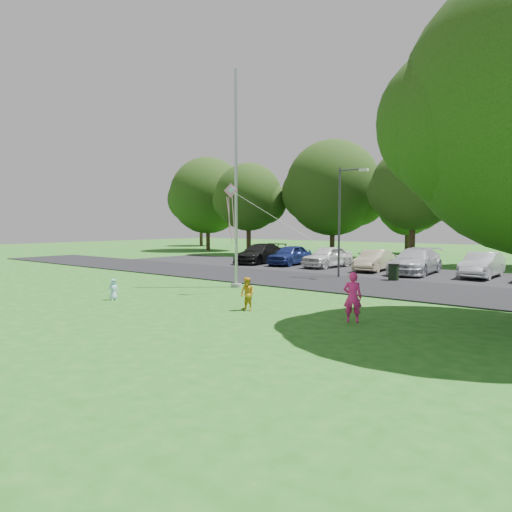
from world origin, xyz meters
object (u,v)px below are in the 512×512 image
Objects in this scene: trash_can at (394,273)px; child_blue at (113,289)px; flagpole at (236,198)px; woman at (353,297)px; street_lamp at (343,212)px; child_yellow at (247,294)px; kite at (233,202)px.

trash_can reaches higher than child_blue.
child_blue is (-1.36, -5.74, -3.76)m from flagpole.
flagpole is at bearing -47.96° from woman.
child_yellow is (1.86, -10.43, -3.03)m from street_lamp.
child_blue is at bearing -147.84° from kite.
street_lamp is (2.27, 6.22, -0.57)m from flagpole.
woman is at bearing -74.78° from trash_can.
child_yellow is at bearing -14.15° from woman.
kite is at bearing -52.16° from flagpole.
kite is at bearing -22.01° from child_blue.
trash_can is (4.96, 6.67, -3.71)m from flagpole.
child_yellow reaches higher than child_blue.
woman reaches higher than child_blue.
trash_can is 10.72m from woman.
flagpole reaches higher than woman.
flagpole is 12.17× the size of child_blue.
woman is 9.37m from child_blue.
woman is at bearing -60.73° from street_lamp.
street_lamp is at bearing 61.95° from kite.
trash_can is 9.82m from kite.
kite is at bearing 142.81° from child_yellow.
child_yellow is at bearing -45.55° from flagpole.
street_lamp is at bearing 69.94° from flagpole.
woman is (7.77, -3.67, -3.41)m from flagpole.
child_yellow is (-3.64, -0.55, -0.19)m from woman.
flagpole is at bearing -126.62° from trash_can.
woman is 0.22× the size of kite.
street_lamp reaches higher than child_yellow.
kite is (-0.84, -8.07, 0.25)m from street_lamp.
flagpole reaches higher than street_lamp.
flagpole reaches higher than kite.
street_lamp is 6.66× the size of trash_can.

